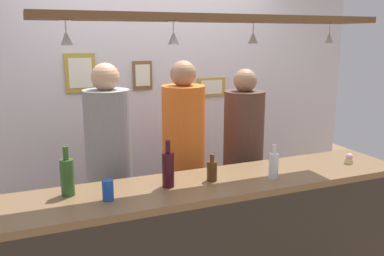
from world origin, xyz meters
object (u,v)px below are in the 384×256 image
object	(u,v)px
person_right_brown_shirt	(243,146)
drink_can	(108,190)
person_left_grey_shirt	(109,155)
cupcake	(349,159)
picture_frame_crest	(142,75)
bottle_wine_dark_red	(168,169)
bottle_soda_clear	(274,165)
picture_frame_lower_pair	(211,87)
picture_frame_caricature	(80,73)
bottle_beer_brown_stubby	(212,170)
person_middle_orange_shirt	(184,147)
bottle_champagne_green	(67,176)

from	to	relation	value
person_right_brown_shirt	drink_can	size ratio (longest dim) A/B	13.55
person_left_grey_shirt	drink_can	world-z (taller)	person_left_grey_shirt
cupcake	picture_frame_crest	distance (m)	1.93
bottle_wine_dark_red	drink_can	size ratio (longest dim) A/B	2.46
bottle_soda_clear	picture_frame_lower_pair	size ratio (longest dim) A/B	0.77
bottle_soda_clear	picture_frame_lower_pair	bearing A→B (deg)	80.83
person_left_grey_shirt	picture_frame_crest	bearing A→B (deg)	57.11
person_left_grey_shirt	bottle_wine_dark_red	xyz separation A→B (m)	(0.25, -0.65, 0.06)
picture_frame_caricature	picture_frame_lower_pair	size ratio (longest dim) A/B	1.13
bottle_soda_clear	bottle_beer_brown_stubby	xyz separation A→B (m)	(-0.40, 0.11, -0.02)
bottle_soda_clear	person_middle_orange_shirt	bearing A→B (deg)	114.22
person_middle_orange_shirt	cupcake	distance (m)	1.26
bottle_beer_brown_stubby	person_right_brown_shirt	bearing A→B (deg)	47.34
cupcake	person_middle_orange_shirt	bearing A→B (deg)	146.28
person_middle_orange_shirt	picture_frame_crest	bearing A→B (deg)	98.96
cupcake	picture_frame_crest	size ratio (longest dim) A/B	0.30
person_left_grey_shirt	bottle_beer_brown_stubby	bearing A→B (deg)	-49.99
bottle_champagne_green	bottle_soda_clear	bearing A→B (deg)	-9.26
bottle_soda_clear	picture_frame_caricature	size ratio (longest dim) A/B	0.68
cupcake	person_left_grey_shirt	bearing A→B (deg)	156.99
person_middle_orange_shirt	picture_frame_crest	world-z (taller)	person_middle_orange_shirt
person_left_grey_shirt	person_right_brown_shirt	size ratio (longest dim) A/B	1.05
picture_frame_caricature	person_left_grey_shirt	bearing A→B (deg)	-84.08
bottle_champagne_green	drink_can	size ratio (longest dim) A/B	2.46
bottle_champagne_green	bottle_wine_dark_red	size ratio (longest dim) A/B	1.00
bottle_champagne_green	bottle_beer_brown_stubby	bearing A→B (deg)	-6.22
bottle_champagne_green	picture_frame_lower_pair	size ratio (longest dim) A/B	1.00
person_middle_orange_shirt	bottle_beer_brown_stubby	size ratio (longest dim) A/B	9.62
person_middle_orange_shirt	bottle_champagne_green	size ratio (longest dim) A/B	5.77
person_middle_orange_shirt	person_right_brown_shirt	bearing A→B (deg)	0.00
person_left_grey_shirt	person_middle_orange_shirt	size ratio (longest dim) A/B	1.00
picture_frame_lower_pair	picture_frame_crest	bearing A→B (deg)	180.00
picture_frame_crest	bottle_wine_dark_red	bearing A→B (deg)	-99.63
bottle_wine_dark_red	picture_frame_caricature	xyz separation A→B (m)	(-0.32, 1.39, 0.49)
picture_frame_lower_pair	cupcake	bearing A→B (deg)	-72.30
picture_frame_caricature	picture_frame_lower_pair	xyz separation A→B (m)	(1.26, 0.00, -0.18)
person_left_grey_shirt	picture_frame_lower_pair	bearing A→B (deg)	32.12
bottle_soda_clear	person_left_grey_shirt	bearing A→B (deg)	140.99
bottle_beer_brown_stubby	picture_frame_caricature	distance (m)	1.62
person_left_grey_shirt	bottle_champagne_green	world-z (taller)	person_left_grey_shirt
drink_can	cupcake	world-z (taller)	drink_can
bottle_wine_dark_red	bottle_beer_brown_stubby	size ratio (longest dim) A/B	1.67
bottle_beer_brown_stubby	drink_can	size ratio (longest dim) A/B	1.48
person_middle_orange_shirt	bottle_soda_clear	xyz separation A→B (m)	(0.34, -0.76, 0.03)
person_right_brown_shirt	bottle_soda_clear	xyz separation A→B (m)	(-0.20, -0.76, 0.08)
bottle_wine_dark_red	picture_frame_caricature	distance (m)	1.51
person_middle_orange_shirt	person_right_brown_shirt	distance (m)	0.55
cupcake	picture_frame_caricature	bearing A→B (deg)	140.05
person_left_grey_shirt	person_right_brown_shirt	bearing A→B (deg)	-0.00
drink_can	picture_frame_caricature	xyz separation A→B (m)	(0.07, 1.46, 0.55)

